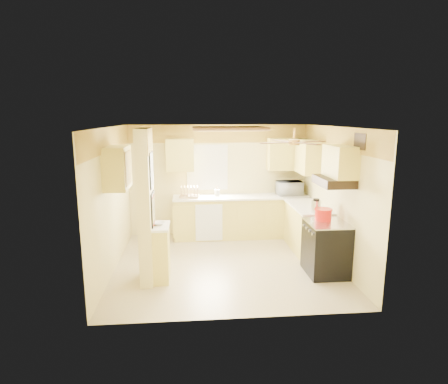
{
  "coord_description": "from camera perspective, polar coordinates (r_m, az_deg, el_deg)",
  "views": [
    {
      "loc": [
        -0.62,
        -6.47,
        2.68
      ],
      "look_at": [
        -0.01,
        0.35,
        1.29
      ],
      "focal_mm": 30.0,
      "sensor_mm": 36.0,
      "label": 1
    }
  ],
  "objects": [
    {
      "name": "partition_column",
      "position": [
        6.13,
        -11.81,
        -2.25
      ],
      "size": [
        0.2,
        0.7,
        2.5
      ],
      "primitive_type": "cube",
      "color": "#E2D38A",
      "rests_on": "floor"
    },
    {
      "name": "upper_cab_back_left",
      "position": [
        8.24,
        -6.73,
        5.61
      ],
      "size": [
        0.6,
        0.35,
        0.7
      ],
      "primitive_type": "cube",
      "color": "#E4D364",
      "rests_on": "wall_back"
    },
    {
      "name": "countertop_back",
      "position": [
        8.33,
        2.73,
        -0.75
      ],
      "size": [
        3.04,
        0.64,
        0.04
      ],
      "primitive_type": "cube",
      "color": "white",
      "rests_on": "lower_cabinets_back"
    },
    {
      "name": "vent_grate",
      "position": [
        6.16,
        20.03,
        7.26
      ],
      "size": [
        0.02,
        0.4,
        0.25
      ],
      "primitive_type": "cube",
      "color": "black",
      "rests_on": "wall_right"
    },
    {
      "name": "wall_right",
      "position": [
        7.13,
        16.57,
        -0.58
      ],
      "size": [
        0.0,
        3.8,
        3.8
      ],
      "primitive_type": "plane",
      "rotation": [
        1.57,
        0.0,
        -1.57
      ],
      "color": "#E2D38A",
      "rests_on": "floor"
    },
    {
      "name": "ceiling_fan",
      "position": [
        6.01,
        10.63,
        7.52
      ],
      "size": [
        1.15,
        1.15,
        0.26
      ],
      "color": "gold",
      "rests_on": "ceiling"
    },
    {
      "name": "upper_cab_left_wall",
      "position": [
        6.39,
        -15.97,
        3.57
      ],
      "size": [
        0.35,
        0.75,
        0.7
      ],
      "primitive_type": "cube",
      "color": "#E4D364",
      "rests_on": "wall_left"
    },
    {
      "name": "microwave",
      "position": [
        8.54,
        9.94,
        0.59
      ],
      "size": [
        0.57,
        0.39,
        0.31
      ],
      "primitive_type": "imported",
      "rotation": [
        0.0,
        0.0,
        3.17
      ],
      "color": "white",
      "rests_on": "countertop_back"
    },
    {
      "name": "ceiling",
      "position": [
        6.5,
        0.36,
        9.89
      ],
      "size": [
        4.0,
        4.0,
        0.0
      ],
      "primitive_type": "plane",
      "rotation": [
        3.14,
        0.0,
        0.0
      ],
      "color": "white",
      "rests_on": "wall_back"
    },
    {
      "name": "ledge_top",
      "position": [
        6.2,
        -9.66,
        -5.19
      ],
      "size": [
        0.28,
        0.58,
        0.04
      ],
      "primitive_type": "cube",
      "color": "white",
      "rests_on": "partition_ledge"
    },
    {
      "name": "range_hood",
      "position": [
        6.46,
        16.39,
        1.57
      ],
      "size": [
        0.5,
        0.76,
        0.14
      ],
      "primitive_type": "cube",
      "color": "black",
      "rests_on": "upper_cab_over_stove"
    },
    {
      "name": "floor",
      "position": [
        7.03,
        0.34,
        -10.93
      ],
      "size": [
        4.0,
        4.0,
        0.0
      ],
      "primitive_type": "plane",
      "color": "tan",
      "rests_on": "ground"
    },
    {
      "name": "kettle",
      "position": [
        7.06,
        13.84,
        -2.11
      ],
      "size": [
        0.17,
        0.17,
        0.26
      ],
      "color": "silver",
      "rests_on": "countertop_right"
    },
    {
      "name": "wall_front",
      "position": [
        4.83,
        2.52,
        -5.74
      ],
      "size": [
        4.0,
        0.0,
        4.0
      ],
      "primitive_type": "plane",
      "rotation": [
        -1.57,
        0.0,
        0.0
      ],
      "color": "#E2D38A",
      "rests_on": "floor"
    },
    {
      "name": "wall_left",
      "position": [
        6.77,
        -16.76,
        -1.22
      ],
      "size": [
        0.0,
        3.8,
        3.8
      ],
      "primitive_type": "plane",
      "rotation": [
        1.57,
        0.0,
        1.57
      ],
      "color": "#E2D38A",
      "rests_on": "floor"
    },
    {
      "name": "window",
      "position": [
        8.44,
        -2.57,
        3.76
      ],
      "size": [
        0.92,
        0.02,
        1.02
      ],
      "color": "white",
      "rests_on": "wall_back"
    },
    {
      "name": "upper_cab_right",
      "position": [
        8.14,
        12.44,
        5.35
      ],
      "size": [
        0.35,
        1.0,
        0.7
      ],
      "primitive_type": "cube",
      "color": "#E4D364",
      "rests_on": "wall_right"
    },
    {
      "name": "dishwasher_panel",
      "position": [
        8.09,
        -2.3,
        -4.69
      ],
      "size": [
        0.58,
        0.02,
        0.8
      ],
      "primitive_type": "cube",
      "color": "white",
      "rests_on": "lower_cabinets_back"
    },
    {
      "name": "wall_back",
      "position": [
        8.52,
        -0.87,
        1.8
      ],
      "size": [
        4.0,
        0.0,
        4.0
      ],
      "primitive_type": "plane",
      "rotation": [
        1.57,
        0.0,
        0.0
      ],
      "color": "#E2D38A",
      "rests_on": "floor"
    },
    {
      "name": "poster_menu",
      "position": [
        6.01,
        -10.98,
        3.33
      ],
      "size": [
        0.02,
        0.42,
        0.57
      ],
      "color": "black",
      "rests_on": "partition_column"
    },
    {
      "name": "upper_cab_over_stove",
      "position": [
        6.45,
        17.26,
        4.46
      ],
      "size": [
        0.35,
        0.76,
        0.52
      ],
      "primitive_type": "cube",
      "color": "#E4D364",
      "rests_on": "wall_right"
    },
    {
      "name": "countertop_right",
      "position": [
        7.65,
        12.63,
        -2.12
      ],
      "size": [
        0.64,
        1.44,
        0.04
      ],
      "primitive_type": "cube",
      "color": "white",
      "rests_on": "lower_cabinets_right"
    },
    {
      "name": "utensil_crock",
      "position": [
        8.32,
        -1.07,
        -0.09
      ],
      "size": [
        0.11,
        0.11,
        0.22
      ],
      "color": "white",
      "rests_on": "countertop_back"
    },
    {
      "name": "upper_cab_back_right",
      "position": [
        8.52,
        9.71,
        5.71
      ],
      "size": [
        0.9,
        0.35,
        0.7
      ],
      "primitive_type": "cube",
      "color": "#E4D364",
      "rests_on": "wall_back"
    },
    {
      "name": "dish_rack",
      "position": [
        8.21,
        -5.32,
        -0.21
      ],
      "size": [
        0.44,
        0.35,
        0.24
      ],
      "color": "tan",
      "rests_on": "countertop_back"
    },
    {
      "name": "ceiling_light_panel",
      "position": [
        7.01,
        0.79,
        9.64
      ],
      "size": [
        1.35,
        0.95,
        0.06
      ],
      "color": "brown",
      "rests_on": "ceiling"
    },
    {
      "name": "lower_cabinets_back",
      "position": [
        8.45,
        2.69,
        -3.85
      ],
      "size": [
        3.0,
        0.6,
        0.9
      ],
      "primitive_type": "cube",
      "color": "#E4D364",
      "rests_on": "floor"
    },
    {
      "name": "stove",
      "position": [
        6.73,
        15.27,
        -8.21
      ],
      "size": [
        0.68,
        0.77,
        0.92
      ],
      "color": "black",
      "rests_on": "floor"
    },
    {
      "name": "lower_cabinets_right",
      "position": [
        7.77,
        12.55,
        -5.49
      ],
      "size": [
        0.6,
        1.4,
        0.9
      ],
      "primitive_type": "cube",
      "color": "#E4D364",
      "rests_on": "floor"
    },
    {
      "name": "wallpaper_border",
      "position": [
        8.38,
        -0.89,
        8.87
      ],
      "size": [
        4.0,
        0.02,
        0.4
      ],
      "primitive_type": "cube",
      "color": "yellow",
      "rests_on": "wall_back"
    },
    {
      "name": "partition_ledge",
      "position": [
        6.35,
        -9.52,
        -9.26
      ],
      "size": [
        0.25,
        0.55,
        0.9
      ],
      "primitive_type": "cube",
      "color": "#E4D364",
      "rests_on": "floor"
    },
    {
      "name": "poster_nashville",
      "position": [
        6.13,
        -10.75,
        -2.69
      ],
      "size": [
        0.02,
        0.42,
        0.57
      ],
      "color": "black",
      "rests_on": "partition_column"
    },
    {
      "name": "bowl",
      "position": [
        6.22,
        -9.91,
        -4.72
      ],
      "size": [
        0.25,
        0.25,
        0.05
      ],
      "primitive_type": "imported",
      "rotation": [
        0.0,
        0.0,
        0.31
      ],
      "color": "white",
      "rests_on": "ledge_top"
    },
    {
      "name": "dutch_oven",
      "position": [
        6.69,
        14.88,
        -3.3
      ],
      "size": [
        0.31,
        0.31,
        0.2
      ],
      "color": "red",
      "rests_on": "stove"
    }
  ]
}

